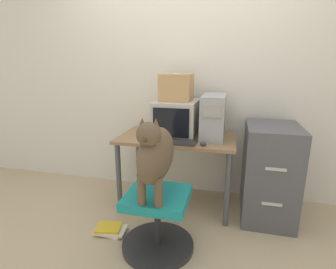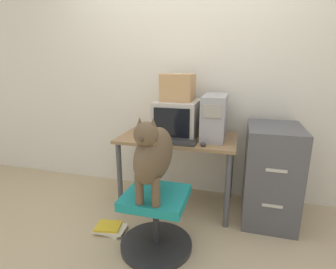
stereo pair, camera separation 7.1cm
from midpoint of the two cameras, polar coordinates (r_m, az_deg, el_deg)
name	(u,v)px [view 2 (the right image)]	position (r m, az deg, el deg)	size (l,w,h in m)	color
ground_plane	(169,220)	(2.58, 1.07, -18.16)	(12.00, 12.00, 0.00)	tan
wall_back	(187,75)	(2.86, 4.93, 12.71)	(8.00, 0.05, 2.60)	silver
desk	(178,146)	(2.60, 2.96, -2.61)	(1.13, 0.65, 0.73)	olive
crt_monitor	(178,118)	(2.59, 2.89, 3.63)	(0.41, 0.48, 0.34)	#B7B2A8
pc_tower	(215,117)	(2.52, 10.89, 3.81)	(0.21, 0.47, 0.41)	#99999E
keyboard	(172,142)	(2.35, 1.70, -1.57)	(0.43, 0.14, 0.03)	#2D2D2D
computer_mouse	(203,144)	(2.28, 8.55, -2.11)	(0.06, 0.04, 0.04)	#333333
office_chair	(156,220)	(2.15, -1.62, -18.16)	(0.57, 0.57, 0.47)	#262628
dog	(154,154)	(1.87, -2.04, -4.22)	(0.22, 0.60, 0.61)	brown
filing_cabinet	(271,174)	(2.61, 22.20, -7.92)	(0.46, 0.62, 0.89)	#4C4C51
cardboard_box	(178,87)	(2.55, 3.00, 10.22)	(0.29, 0.29, 0.26)	tan
book_stack_floor	(110,228)	(2.48, -11.57, -19.36)	(0.28, 0.23, 0.06)	silver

